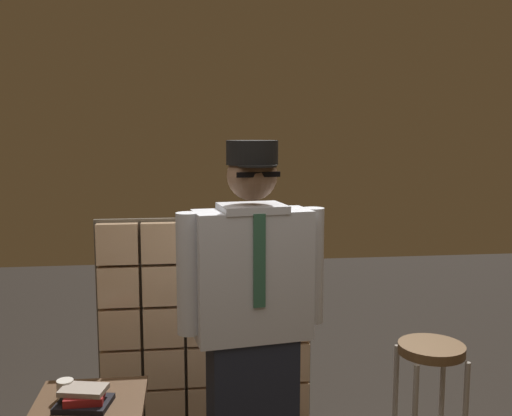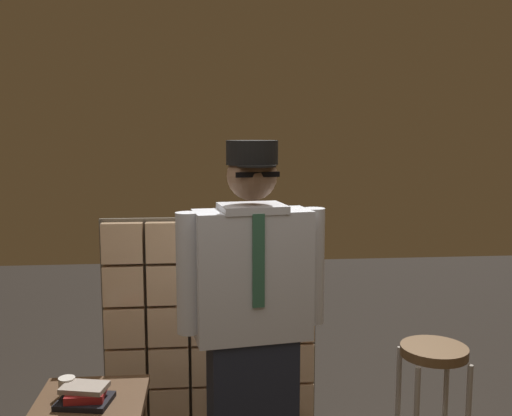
{
  "view_description": "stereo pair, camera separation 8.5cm",
  "coord_description": "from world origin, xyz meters",
  "px_view_note": "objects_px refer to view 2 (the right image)",
  "views": [
    {
      "loc": [
        -0.12,
        -2.17,
        1.86
      ],
      "look_at": [
        0.21,
        0.5,
        1.5
      ],
      "focal_mm": 40.65,
      "sensor_mm": 36.0,
      "label": 1
    },
    {
      "loc": [
        -0.04,
        -2.18,
        1.86
      ],
      "look_at": [
        0.21,
        0.5,
        1.5
      ],
      "focal_mm": 40.65,
      "sensor_mm": 36.0,
      "label": 2
    }
  ],
  "objects_px": {
    "side_table": "(91,414)",
    "coffee_mug": "(68,387)",
    "bar_stool": "(433,383)",
    "standing_person": "(252,322)",
    "book_stack": "(85,395)"
  },
  "relations": [
    {
      "from": "side_table",
      "to": "coffee_mug",
      "type": "height_order",
      "value": "coffee_mug"
    },
    {
      "from": "standing_person",
      "to": "coffee_mug",
      "type": "bearing_deg",
      "value": 166.82
    },
    {
      "from": "side_table",
      "to": "coffee_mug",
      "type": "relative_size",
      "value": 4.6
    },
    {
      "from": "book_stack",
      "to": "coffee_mug",
      "type": "height_order",
      "value": "coffee_mug"
    },
    {
      "from": "book_stack",
      "to": "bar_stool",
      "type": "bearing_deg",
      "value": 2.17
    },
    {
      "from": "standing_person",
      "to": "bar_stool",
      "type": "height_order",
      "value": "standing_person"
    },
    {
      "from": "standing_person",
      "to": "book_stack",
      "type": "bearing_deg",
      "value": 171.99
    },
    {
      "from": "bar_stool",
      "to": "side_table",
      "type": "xyz_separation_m",
      "value": [
        -1.72,
        -0.02,
        -0.08
      ]
    },
    {
      "from": "bar_stool",
      "to": "coffee_mug",
      "type": "relative_size",
      "value": 6.14
    },
    {
      "from": "standing_person",
      "to": "bar_stool",
      "type": "relative_size",
      "value": 2.35
    },
    {
      "from": "bar_stool",
      "to": "standing_person",
      "type": "bearing_deg",
      "value": -176.58
    },
    {
      "from": "standing_person",
      "to": "bar_stool",
      "type": "distance_m",
      "value": 1.01
    },
    {
      "from": "coffee_mug",
      "to": "book_stack",
      "type": "bearing_deg",
      "value": -38.99
    },
    {
      "from": "book_stack",
      "to": "coffee_mug",
      "type": "relative_size",
      "value": 2.18
    },
    {
      "from": "standing_person",
      "to": "bar_stool",
      "type": "bearing_deg",
      "value": -5.28
    }
  ]
}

